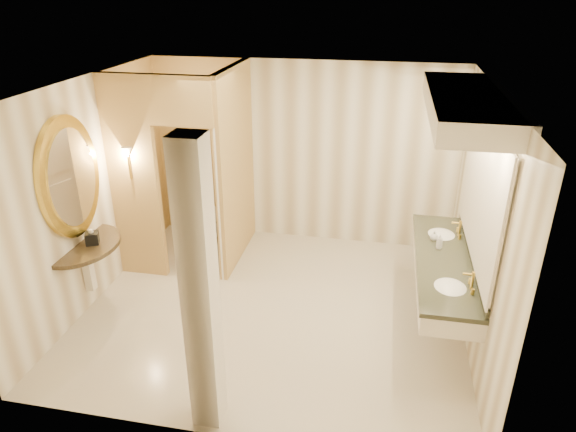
# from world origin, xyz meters

# --- Properties ---
(floor) EXTENTS (4.50, 4.50, 0.00)m
(floor) POSITION_xyz_m (0.00, 0.00, 0.00)
(floor) COLOR beige
(floor) RESTS_ON ground
(ceiling) EXTENTS (4.50, 4.50, 0.00)m
(ceiling) POSITION_xyz_m (0.00, 0.00, 2.70)
(ceiling) COLOR silver
(ceiling) RESTS_ON wall_back
(wall_back) EXTENTS (4.50, 0.02, 2.70)m
(wall_back) POSITION_xyz_m (0.00, 2.00, 1.35)
(wall_back) COLOR white
(wall_back) RESTS_ON floor
(wall_front) EXTENTS (4.50, 0.02, 2.70)m
(wall_front) POSITION_xyz_m (0.00, -2.00, 1.35)
(wall_front) COLOR white
(wall_front) RESTS_ON floor
(wall_left) EXTENTS (0.02, 4.00, 2.70)m
(wall_left) POSITION_xyz_m (-2.25, 0.00, 1.35)
(wall_left) COLOR white
(wall_left) RESTS_ON floor
(wall_right) EXTENTS (0.02, 4.00, 2.70)m
(wall_right) POSITION_xyz_m (2.25, 0.00, 1.35)
(wall_right) COLOR white
(wall_right) RESTS_ON floor
(toilet_closet) EXTENTS (1.50, 1.55, 2.70)m
(toilet_closet) POSITION_xyz_m (-1.12, 0.97, 1.39)
(toilet_closet) COLOR tan
(toilet_closet) RESTS_ON floor
(wall_sconce) EXTENTS (0.14, 0.14, 0.42)m
(wall_sconce) POSITION_xyz_m (-1.93, 0.43, 1.73)
(wall_sconce) COLOR gold
(wall_sconce) RESTS_ON toilet_closet
(vanity) EXTENTS (0.75, 2.41, 2.09)m
(vanity) POSITION_xyz_m (1.98, 0.08, 1.63)
(vanity) COLOR white
(vanity) RESTS_ON floor
(console_shelf) EXTENTS (1.08, 1.08, 1.99)m
(console_shelf) POSITION_xyz_m (-2.21, -0.39, 1.35)
(console_shelf) COLOR black
(console_shelf) RESTS_ON floor
(pillar) EXTENTS (0.26, 0.26, 2.70)m
(pillar) POSITION_xyz_m (-0.20, -1.80, 1.35)
(pillar) COLOR white
(pillar) RESTS_ON floor
(tissue_box) EXTENTS (0.19, 0.19, 0.14)m
(tissue_box) POSITION_xyz_m (-2.08, -0.36, 0.95)
(tissue_box) COLOR black
(tissue_box) RESTS_ON console_shelf
(toilet) EXTENTS (0.52, 0.75, 0.70)m
(toilet) POSITION_xyz_m (-1.40, 1.74, 0.35)
(toilet) COLOR white
(toilet) RESTS_ON floor
(soap_bottle_a) EXTENTS (0.06, 0.06, 0.13)m
(soap_bottle_a) POSITION_xyz_m (1.89, 0.34, 0.94)
(soap_bottle_a) COLOR beige
(soap_bottle_a) RESTS_ON vanity
(soap_bottle_b) EXTENTS (0.10, 0.10, 0.12)m
(soap_bottle_b) POSITION_xyz_m (1.85, 0.49, 0.94)
(soap_bottle_b) COLOR silver
(soap_bottle_b) RESTS_ON vanity
(soap_bottle_c) EXTENTS (0.09, 0.09, 0.19)m
(soap_bottle_c) POSITION_xyz_m (1.89, 0.29, 0.97)
(soap_bottle_c) COLOR #C6B28C
(soap_bottle_c) RESTS_ON vanity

